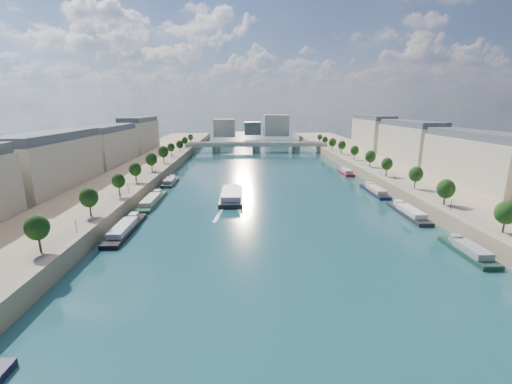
{
  "coord_description": "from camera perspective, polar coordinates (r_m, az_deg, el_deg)",
  "views": [
    {
      "loc": [
        -10.44,
        -52.45,
        36.06
      ],
      "look_at": [
        -5.86,
        70.85,
        5.0
      ],
      "focal_mm": 24.0,
      "sensor_mm": 36.0,
      "label": 1
    }
  ],
  "objects": [
    {
      "name": "lamps_right",
      "position": [
        171.9,
        19.43,
        3.86
      ],
      "size": [
        0.36,
        200.36,
        4.28
      ],
      "color": "black",
      "rests_on": "ground"
    },
    {
      "name": "moored_barges_right",
      "position": [
        124.49,
        24.74,
        -3.64
      ],
      "size": [
        5.0,
        163.76,
        3.6
      ],
      "color": "black",
      "rests_on": "ground"
    },
    {
      "name": "quay_left",
      "position": [
        167.8,
        -23.61,
        1.4
      ],
      "size": [
        44.0,
        520.0,
        5.0
      ],
      "primitive_type": "cube",
      "color": "#9E8460",
      "rests_on": "ground"
    },
    {
      "name": "trees_left",
      "position": [
        162.77,
        -18.04,
        4.39
      ],
      "size": [
        4.8,
        268.8,
        8.26
      ],
      "color": "#382B1E",
      "rests_on": "ground"
    },
    {
      "name": "lamps_left",
      "position": [
        151.2,
        -18.26,
        2.63
      ],
      "size": [
        0.36,
        200.36,
        4.28
      ],
      "color": "black",
      "rests_on": "ground"
    },
    {
      "name": "skyline",
      "position": [
        372.83,
        -0.03,
        10.84
      ],
      "size": [
        79.0,
        42.0,
        22.0
      ],
      "color": "#C1B294",
      "rests_on": "ground"
    },
    {
      "name": "trees_right",
      "position": [
        176.99,
        19.68,
        5.0
      ],
      "size": [
        4.8,
        268.8,
        8.26
      ],
      "color": "#382B1E",
      "rests_on": "ground"
    },
    {
      "name": "ground",
      "position": [
        157.0,
        1.74,
        0.85
      ],
      "size": [
        700.0,
        700.0,
        0.0
      ],
      "primitive_type": "plane",
      "color": "#0B3032",
      "rests_on": "ground"
    },
    {
      "name": "pave_right",
      "position": [
        169.56,
        21.38,
        2.61
      ],
      "size": [
        14.0,
        520.0,
        0.1
      ],
      "primitive_type": "cube",
      "color": "gray",
      "rests_on": "quay_right"
    },
    {
      "name": "buildings_left",
      "position": [
        181.62,
        -26.53,
        6.46
      ],
      "size": [
        16.0,
        226.0,
        23.2
      ],
      "color": "#C1B294",
      "rests_on": "ground"
    },
    {
      "name": "moored_barges_left",
      "position": [
        112.19,
        -20.3,
        -5.08
      ],
      "size": [
        5.0,
        153.78,
        3.6
      ],
      "color": "#181631",
      "rests_on": "ground"
    },
    {
      "name": "bridge",
      "position": [
        275.84,
        0.06,
        7.68
      ],
      "size": [
        112.0,
        12.0,
        8.15
      ],
      "color": "#C1B79E",
      "rests_on": "ground"
    },
    {
      "name": "quay_right",
      "position": [
        176.53,
        25.78,
        1.75
      ],
      "size": [
        44.0,
        520.0,
        5.0
      ],
      "primitive_type": "cube",
      "color": "#9E8460",
      "rests_on": "ground"
    },
    {
      "name": "tour_barge",
      "position": [
        137.8,
        -4.05,
        -0.54
      ],
      "size": [
        9.01,
        31.35,
        4.25
      ],
      "rotation": [
        0.0,
        0.0,
        -0.0
      ],
      "color": "black",
      "rests_on": "ground"
    },
    {
      "name": "buildings_right",
      "position": [
        191.14,
        28.04,
        6.6
      ],
      "size": [
        16.0,
        226.0,
        23.2
      ],
      "color": "#C1B294",
      "rests_on": "ground"
    },
    {
      "name": "pave_left",
      "position": [
        162.39,
        -18.76,
        2.36
      ],
      "size": [
        14.0,
        520.0,
        0.1
      ],
      "primitive_type": "cube",
      "color": "gray",
      "rests_on": "quay_left"
    },
    {
      "name": "wake",
      "position": [
        122.27,
        -4.28,
        -3.05
      ],
      "size": [
        10.76,
        25.96,
        0.04
      ],
      "color": "silver",
      "rests_on": "ground"
    }
  ]
}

